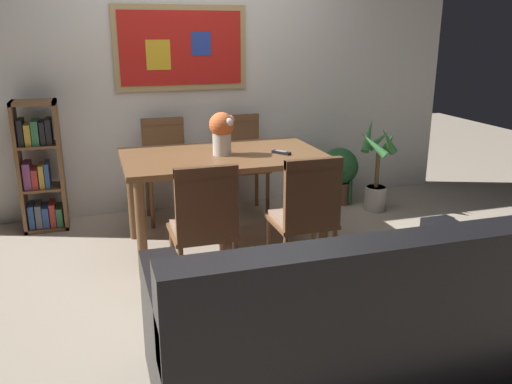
# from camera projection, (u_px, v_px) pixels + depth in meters

# --- Properties ---
(ground_plane) EXTENTS (12.00, 12.00, 0.00)m
(ground_plane) POSITION_uv_depth(u_px,v_px,m) (240.00, 266.00, 3.91)
(ground_plane) COLOR tan
(wall_back_with_painting) EXTENTS (5.20, 0.14, 2.60)m
(wall_back_with_painting) POSITION_uv_depth(u_px,v_px,m) (194.00, 71.00, 4.94)
(wall_back_with_painting) COLOR silver
(wall_back_with_painting) RESTS_ON ground_plane
(dining_table) EXTENTS (1.52, 0.95, 0.76)m
(dining_table) POSITION_uv_depth(u_px,v_px,m) (224.00, 166.00, 4.09)
(dining_table) COLOR brown
(dining_table) RESTS_ON ground_plane
(dining_chair_near_left) EXTENTS (0.40, 0.41, 0.91)m
(dining_chair_near_left) POSITION_uv_depth(u_px,v_px,m) (204.00, 221.00, 3.28)
(dining_chair_near_left) COLOR brown
(dining_chair_near_left) RESTS_ON ground_plane
(dining_chair_near_right) EXTENTS (0.40, 0.41, 0.91)m
(dining_chair_near_right) POSITION_uv_depth(u_px,v_px,m) (306.00, 211.00, 3.47)
(dining_chair_near_right) COLOR brown
(dining_chair_near_right) RESTS_ON ground_plane
(dining_chair_far_right) EXTENTS (0.40, 0.41, 0.91)m
(dining_chair_far_right) POSITION_uv_depth(u_px,v_px,m) (242.00, 156.00, 4.98)
(dining_chair_far_right) COLOR brown
(dining_chair_far_right) RESTS_ON ground_plane
(dining_chair_far_left) EXTENTS (0.40, 0.41, 0.91)m
(dining_chair_far_left) POSITION_uv_depth(u_px,v_px,m) (166.00, 161.00, 4.79)
(dining_chair_far_left) COLOR brown
(dining_chair_far_left) RESTS_ON ground_plane
(leather_couch) EXTENTS (1.80, 0.84, 0.84)m
(leather_couch) POSITION_uv_depth(u_px,v_px,m) (340.00, 324.00, 2.56)
(leather_couch) COLOR black
(leather_couch) RESTS_ON ground_plane
(bookshelf) EXTENTS (0.36, 0.28, 1.11)m
(bookshelf) POSITION_uv_depth(u_px,v_px,m) (40.00, 171.00, 4.52)
(bookshelf) COLOR brown
(bookshelf) RESTS_ON ground_plane
(potted_ivy) EXTENTS (0.37, 0.37, 0.59)m
(potted_ivy) POSITION_uv_depth(u_px,v_px,m) (339.00, 173.00, 5.29)
(potted_ivy) COLOR brown
(potted_ivy) RESTS_ON ground_plane
(potted_palm) EXTENTS (0.41, 0.42, 0.88)m
(potted_palm) POSITION_uv_depth(u_px,v_px,m) (377.00, 171.00, 5.02)
(potted_palm) COLOR #B2ADA3
(potted_palm) RESTS_ON ground_plane
(flower_vase) EXTENTS (0.20, 0.19, 0.32)m
(flower_vase) POSITION_uv_depth(u_px,v_px,m) (222.00, 130.00, 3.98)
(flower_vase) COLOR beige
(flower_vase) RESTS_ON dining_table
(tv_remote) EXTENTS (0.12, 0.15, 0.02)m
(tv_remote) POSITION_uv_depth(u_px,v_px,m) (281.00, 152.00, 4.06)
(tv_remote) COLOR black
(tv_remote) RESTS_ON dining_table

